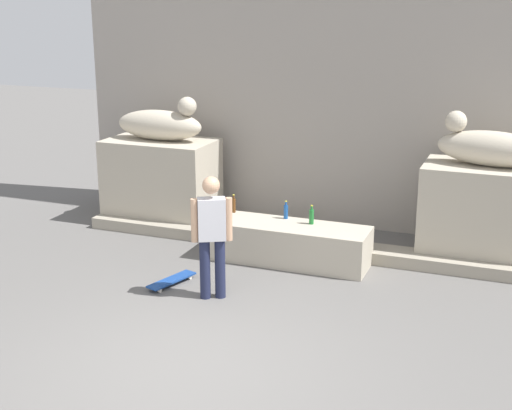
% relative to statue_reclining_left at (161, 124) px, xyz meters
% --- Properties ---
extents(ground_plane, '(40.00, 40.00, 0.00)m').
position_rel_statue_reclining_left_xyz_m(ground_plane, '(2.71, -4.56, -1.76)').
color(ground_plane, '#605E5B').
extents(facade_wall, '(9.13, 0.60, 6.81)m').
position_rel_statue_reclining_left_xyz_m(facade_wall, '(2.71, 1.18, 1.64)').
color(facade_wall, '#A39B91').
rests_on(facade_wall, ground_plane).
extents(pedestal_left, '(1.89, 1.12, 1.48)m').
position_rel_statue_reclining_left_xyz_m(pedestal_left, '(-0.04, 0.00, -1.02)').
color(pedestal_left, '#B7AD99').
rests_on(pedestal_left, ground_plane).
extents(pedestal_right, '(1.89, 1.12, 1.48)m').
position_rel_statue_reclining_left_xyz_m(pedestal_right, '(5.45, 0.00, -1.02)').
color(pedestal_right, '#B7AD99').
rests_on(pedestal_right, ground_plane).
extents(statue_reclining_left, '(1.61, 0.60, 0.78)m').
position_rel_statue_reclining_left_xyz_m(statue_reclining_left, '(0.00, 0.00, 0.00)').
color(statue_reclining_left, beige).
rests_on(statue_reclining_left, pedestal_left).
extents(statue_reclining_right, '(1.66, 0.78, 0.78)m').
position_rel_statue_reclining_left_xyz_m(statue_reclining_right, '(5.42, 0.01, 0.00)').
color(statue_reclining_right, beige).
rests_on(statue_reclining_right, pedestal_right).
extents(ledge_block, '(2.45, 0.77, 0.59)m').
position_rel_statue_reclining_left_xyz_m(ledge_block, '(2.71, -1.13, -1.46)').
color(ledge_block, '#B7AD99').
rests_on(ledge_block, ground_plane).
extents(skater, '(0.49, 0.35, 1.67)m').
position_rel_statue_reclining_left_xyz_m(skater, '(2.20, -2.76, -0.84)').
color(skater, '#1E233F').
rests_on(skater, ground_plane).
extents(skateboard, '(0.43, 0.82, 0.08)m').
position_rel_statue_reclining_left_xyz_m(skateboard, '(1.48, -2.57, -1.70)').
color(skateboard, navy).
rests_on(skateboard, ground_plane).
extents(bottle_blue, '(0.07, 0.07, 0.28)m').
position_rel_statue_reclining_left_xyz_m(bottle_blue, '(2.58, -0.86, -1.05)').
color(bottle_blue, '#194C99').
rests_on(bottle_blue, ledge_block).
extents(bottle_green, '(0.07, 0.07, 0.29)m').
position_rel_statue_reclining_left_xyz_m(bottle_green, '(3.02, -0.98, -1.05)').
color(bottle_green, '#1E722D').
rests_on(bottle_green, ledge_block).
extents(bottle_brown, '(0.06, 0.06, 0.29)m').
position_rel_statue_reclining_left_xyz_m(bottle_brown, '(1.70, -0.84, -1.05)').
color(bottle_brown, '#593314').
rests_on(bottle_brown, ledge_block).
extents(stair_step, '(7.37, 0.50, 0.19)m').
position_rel_statue_reclining_left_xyz_m(stair_step, '(2.71, -0.58, -1.67)').
color(stair_step, gray).
rests_on(stair_step, ground_plane).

